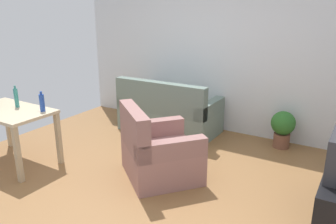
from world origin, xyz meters
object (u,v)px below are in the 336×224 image
desk (9,117)px  bottle_blue (42,103)px  couch (168,114)px  bottle_tall (16,98)px  potted_plant (283,127)px  armchair (157,153)px

desk → bottle_blue: (0.46, 0.18, 0.23)m
desk → bottle_blue: bottle_blue is taller
couch → bottle_blue: bearing=69.0°
couch → bottle_tall: (-1.19, -1.98, 0.58)m
couch → bottle_blue: (-0.74, -1.93, 0.57)m
bottle_tall → desk: bearing=-94.7°
potted_plant → armchair: bearing=-122.7°
potted_plant → bottle_blue: (-2.57, -2.24, 0.55)m
potted_plant → bottle_tall: bearing=-142.8°
bottle_blue → potted_plant: bearing=41.1°
armchair → bottle_blue: bearing=58.4°
couch → potted_plant: couch is taller
potted_plant → bottle_tall: 3.83m
couch → armchair: size_ratio=1.33×
desk → couch: bearing=61.1°
couch → bottle_tall: bearing=59.0°
couch → desk: bearing=60.4°
couch → bottle_blue: size_ratio=6.17×
couch → armchair: (0.71, -1.44, 0.01)m
bottle_blue → bottle_tall: bearing=-173.5°
couch → desk: couch is taller
potted_plant → couch: bearing=-170.3°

